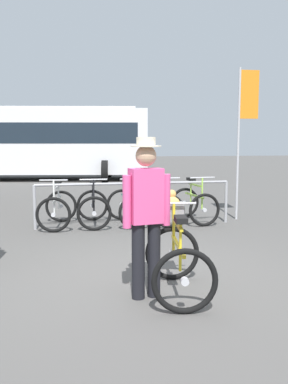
# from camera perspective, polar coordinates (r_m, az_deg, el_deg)

# --- Properties ---
(ground_plane) EXTENTS (80.00, 80.00, 0.00)m
(ground_plane) POSITION_cam_1_polar(r_m,az_deg,el_deg) (5.29, -0.99, -11.55)
(ground_plane) COLOR #514F4C
(bike_rack_rail) EXTENTS (3.91, 0.16, 0.88)m
(bike_rack_rail) POSITION_cam_1_polar(r_m,az_deg,el_deg) (8.24, -1.32, 0.04)
(bike_rack_rail) COLOR #99999E
(bike_rack_rail) RESTS_ON ground
(racked_bike_white) EXTENTS (0.77, 1.16, 0.97)m
(racked_bike_white) POSITION_cam_1_polar(r_m,az_deg,el_deg) (8.35, -11.76, -2.21)
(racked_bike_white) COLOR black
(racked_bike_white) RESTS_ON ground
(racked_bike_black) EXTENTS (0.67, 1.11, 0.97)m
(racked_bike_black) POSITION_cam_1_polar(r_m,az_deg,el_deg) (8.37, -6.96, -2.09)
(racked_bike_black) COLOR black
(racked_bike_black) RESTS_ON ground
(racked_bike_teal) EXTENTS (0.81, 1.17, 0.97)m
(racked_bike_teal) POSITION_cam_1_polar(r_m,az_deg,el_deg) (8.44, -2.22, -1.97)
(racked_bike_teal) COLOR black
(racked_bike_teal) RESTS_ON ground
(racked_bike_red) EXTENTS (0.73, 1.12, 0.97)m
(racked_bike_red) POSITION_cam_1_polar(r_m,az_deg,el_deg) (8.57, 2.42, -1.83)
(racked_bike_red) COLOR black
(racked_bike_red) RESTS_ON ground
(racked_bike_lime) EXTENTS (0.79, 1.16, 0.97)m
(racked_bike_lime) POSITION_cam_1_polar(r_m,az_deg,el_deg) (8.76, 6.88, -1.69)
(racked_bike_lime) COLOR black
(racked_bike_lime) RESTS_ON ground
(featured_bicycle) EXTENTS (0.77, 1.24, 1.09)m
(featured_bicycle) POSITION_cam_1_polar(r_m,az_deg,el_deg) (4.71, 4.47, -7.77)
(featured_bicycle) COLOR black
(featured_bicycle) RESTS_ON ground
(person_with_featured_bike) EXTENTS (0.52, 0.32, 1.72)m
(person_with_featured_bike) POSITION_cam_1_polar(r_m,az_deg,el_deg) (4.41, 0.31, -2.62)
(person_with_featured_bike) COLOR black
(person_with_featured_bike) RESTS_ON ground
(bus_distant) EXTENTS (10.25, 4.30, 3.08)m
(bus_distant) POSITION_cam_1_polar(r_m,az_deg,el_deg) (18.80, -15.16, 6.94)
(bus_distant) COLOR silver
(bus_distant) RESTS_ON ground
(banner_flag) EXTENTS (0.45, 0.05, 3.20)m
(banner_flag) POSITION_cam_1_polar(r_m,az_deg,el_deg) (9.16, 13.64, 10.23)
(banner_flag) COLOR #B2B2B7
(banner_flag) RESTS_ON ground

